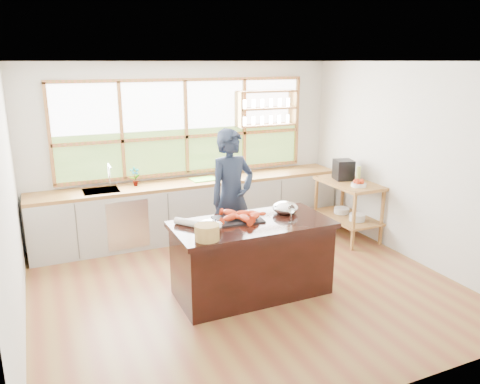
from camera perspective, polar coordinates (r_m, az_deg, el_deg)
ground_plane at (r=5.94m, az=0.58°, el=-11.34°), size 5.00×5.00×0.00m
room_shell at (r=5.85m, az=-1.26°, el=6.34°), size 5.02×4.52×2.71m
back_counter at (r=7.45m, az=-5.76°, el=-1.96°), size 4.90×0.63×0.90m
right_shelf_unit at (r=7.50m, az=13.08°, el=-0.97°), size 0.62×1.10×0.90m
island at (r=5.59m, az=1.45°, el=-8.04°), size 1.85×0.90×0.90m
cook at (r=6.22m, az=-1.00°, el=-0.81°), size 0.76×0.58×1.87m
potted_plant at (r=7.14m, az=-12.68°, el=1.86°), size 0.16×0.12×0.29m
cutting_board at (r=7.38m, az=-4.45°, el=1.57°), size 0.42×0.32×0.01m
espresso_machine at (r=7.52m, az=12.50°, el=2.67°), size 0.34×0.35×0.31m
wine_bottle at (r=7.32m, az=14.24°, el=2.03°), size 0.08×0.08×0.27m
fruit_bowl at (r=7.17m, az=14.28°, el=1.00°), size 0.23×0.23×0.11m
slate_board at (r=5.50m, az=-0.24°, el=-3.35°), size 0.58×0.45×0.02m
lobster_pile at (r=5.46m, az=0.09°, el=-2.93°), size 0.52×0.48×0.08m
mixing_bowl_left at (r=5.14m, az=-3.68°, el=-4.15°), size 0.28×0.28×0.14m
mixing_bowl_right at (r=5.76m, az=5.55°, el=-1.93°), size 0.32×0.32×0.15m
wine_glass at (r=5.38m, az=6.29°, el=-2.17°), size 0.08×0.08×0.22m
wicker_basket at (r=4.89m, az=-4.05°, el=-4.92°), size 0.26×0.26×0.17m
parchment_roll at (r=5.34m, az=-6.56°, el=-3.70°), size 0.25×0.29×0.08m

